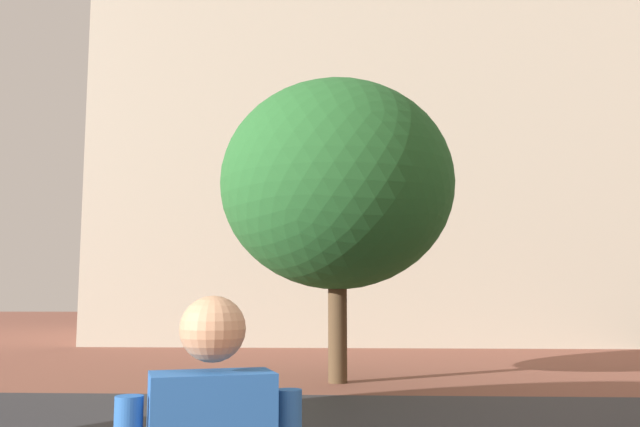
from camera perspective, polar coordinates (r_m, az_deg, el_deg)
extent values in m
plane|color=brown|center=(10.92, -0.21, -16.03)|extent=(120.00, 120.00, 0.00)
cube|color=#B2A893|center=(30.36, 6.87, 5.58)|extent=(22.99, 13.86, 16.54)
cube|color=#B2A893|center=(31.84, 7.45, 14.41)|extent=(5.22, 5.22, 26.56)
cylinder|color=#B2A893|center=(26.86, -14.67, 12.36)|extent=(2.80, 2.80, 20.99)
sphere|color=#9E7556|center=(2.30, -9.03, -9.60)|extent=(0.22, 0.22, 0.22)
cylinder|color=#4C3823|center=(13.75, 1.49, -9.78)|extent=(0.38, 0.38, 2.08)
ellipsoid|color=#235B28|center=(13.92, 1.46, 2.46)|extent=(4.78, 4.78, 4.30)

